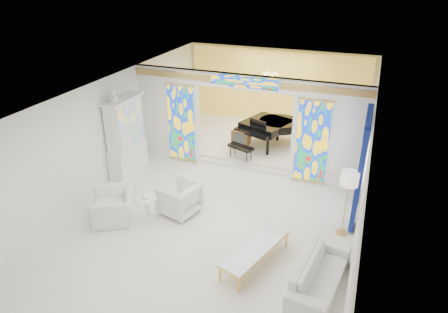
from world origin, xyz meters
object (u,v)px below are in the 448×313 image
at_px(armchair_left, 114,206).
at_px(coffee_table, 255,248).
at_px(sofa, 319,274).
at_px(armchair_right, 179,199).
at_px(tv_console, 241,137).
at_px(china_cabinet, 126,137).
at_px(grand_piano, 271,125).

distance_m(armchair_left, coffee_table, 3.79).
distance_m(armchair_left, sofa, 5.18).
bearing_deg(coffee_table, armchair_right, 153.97).
bearing_deg(armchair_left, coffee_table, 53.96).
xyz_separation_m(coffee_table, tv_console, (-2.02, 5.06, 0.23)).
bearing_deg(armchair_right, tv_console, -169.94).
relative_size(china_cabinet, armchair_left, 2.43).
distance_m(sofa, coffee_table, 1.39).
bearing_deg(coffee_table, sofa, -7.95).
xyz_separation_m(armchair_left, sofa, (5.15, -0.53, -0.07)).
distance_m(coffee_table, grand_piano, 5.90).
distance_m(armchair_right, sofa, 3.98).
bearing_deg(coffee_table, tv_console, 111.73).
bearing_deg(sofa, armchair_left, 91.61).
bearing_deg(china_cabinet, sofa, -24.28).
bearing_deg(armchair_right, sofa, 85.39).
height_order(china_cabinet, grand_piano, china_cabinet).
xyz_separation_m(armchair_left, coffee_table, (3.77, -0.34, 0.03)).
height_order(china_cabinet, armchair_left, china_cabinet).
bearing_deg(china_cabinet, armchair_left, -65.66).
xyz_separation_m(armchair_right, grand_piano, (1.18, 4.60, 0.47)).
relative_size(armchair_left, armchair_right, 1.24).
height_order(china_cabinet, coffee_table, china_cabinet).
bearing_deg(tv_console, armchair_left, -108.04).
height_order(armchair_right, tv_console, tv_console).
height_order(armchair_left, tv_console, tv_console).
bearing_deg(grand_piano, china_cabinet, -118.84).
relative_size(armchair_right, coffee_table, 0.45).
distance_m(china_cabinet, grand_piano, 4.81).
xyz_separation_m(china_cabinet, grand_piano, (3.60, 3.17, -0.29)).
distance_m(grand_piano, tv_console, 1.11).
bearing_deg(armchair_left, china_cabinet, 173.45).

